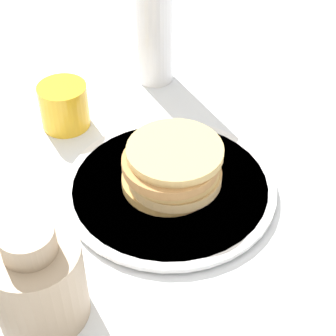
{
  "coord_description": "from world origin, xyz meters",
  "views": [
    {
      "loc": [
        -0.33,
        0.45,
        0.56
      ],
      "look_at": [
        0.01,
        0.0,
        0.05
      ],
      "focal_mm": 60.0,
      "sensor_mm": 36.0,
      "label": 1
    }
  ],
  "objects_px": {
    "juice_glass": "(64,106)",
    "water_bottle_near": "(154,20)",
    "plate": "(168,189)",
    "cream_jug": "(37,279)",
    "pancake_stack": "(171,168)"
  },
  "relations": [
    {
      "from": "plate",
      "to": "pancake_stack",
      "type": "bearing_deg",
      "value": -165.18
    },
    {
      "from": "pancake_stack",
      "to": "cream_jug",
      "type": "height_order",
      "value": "cream_jug"
    },
    {
      "from": "water_bottle_near",
      "to": "cream_jug",
      "type": "bearing_deg",
      "value": 113.77
    },
    {
      "from": "plate",
      "to": "cream_jug",
      "type": "xyz_separation_m",
      "value": [
        -0.01,
        0.24,
        0.05
      ]
    },
    {
      "from": "cream_jug",
      "to": "water_bottle_near",
      "type": "bearing_deg",
      "value": -66.23
    },
    {
      "from": "plate",
      "to": "pancake_stack",
      "type": "relative_size",
      "value": 2.11
    },
    {
      "from": "juice_glass",
      "to": "water_bottle_near",
      "type": "distance_m",
      "value": 0.21
    },
    {
      "from": "plate",
      "to": "pancake_stack",
      "type": "xyz_separation_m",
      "value": [
        -0.0,
        -0.0,
        0.04
      ]
    },
    {
      "from": "juice_glass",
      "to": "water_bottle_near",
      "type": "height_order",
      "value": "water_bottle_near"
    },
    {
      "from": "plate",
      "to": "water_bottle_near",
      "type": "relative_size",
      "value": 1.24
    },
    {
      "from": "juice_glass",
      "to": "cream_jug",
      "type": "xyz_separation_m",
      "value": [
        -0.23,
        0.27,
        0.02
      ]
    },
    {
      "from": "plate",
      "to": "juice_glass",
      "type": "height_order",
      "value": "juice_glass"
    },
    {
      "from": "pancake_stack",
      "to": "plate",
      "type": "bearing_deg",
      "value": 14.82
    },
    {
      "from": "juice_glass",
      "to": "water_bottle_near",
      "type": "relative_size",
      "value": 0.32
    },
    {
      "from": "plate",
      "to": "water_bottle_near",
      "type": "distance_m",
      "value": 0.32
    }
  ]
}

